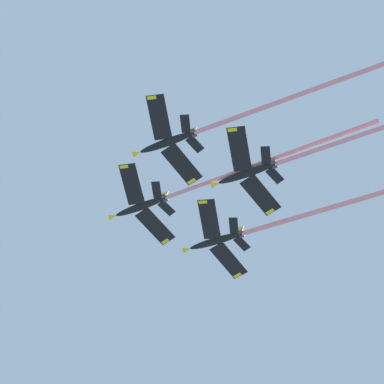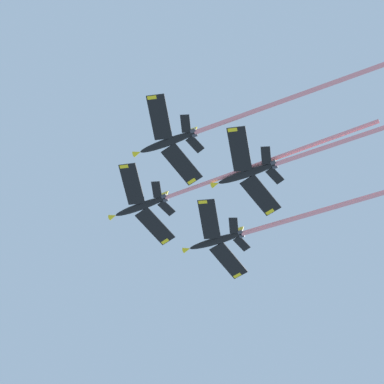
{
  "view_description": "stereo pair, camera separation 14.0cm",
  "coord_description": "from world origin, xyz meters",
  "views": [
    {
      "loc": [
        -2.08,
        -57.31,
        1.72
      ],
      "look_at": [
        19.32,
        -8.41,
        124.52
      ],
      "focal_mm": 62.29,
      "sensor_mm": 36.0,
      "label": 1
    },
    {
      "loc": [
        -2.2,
        -57.25,
        1.72
      ],
      "look_at": [
        19.32,
        -8.41,
        124.52
      ],
      "focal_mm": 62.29,
      "sensor_mm": 36.0,
      "label": 2
    }
  ],
  "objects": [
    {
      "name": "jet_left_wing",
      "position": [
        17.3,
        -23.35,
        122.99
      ],
      "size": [
        37.84,
        39.94,
        10.2
      ],
      "color": "black"
    },
    {
      "name": "jet_right_wing",
      "position": [
        35.46,
        -7.49,
        123.26
      ],
      "size": [
        36.58,
        38.35,
        10.37
      ],
      "color": "black"
    },
    {
      "name": "jet_slot",
      "position": [
        33.34,
        -24.73,
        119.55
      ],
      "size": [
        38.2,
        41.21,
        11.49
      ],
      "color": "black"
    },
    {
      "name": "jet_lead",
      "position": [
        18.04,
        -7.99,
        125.05
      ],
      "size": [
        40.42,
        44.31,
        11.15
      ],
      "color": "black"
    }
  ]
}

